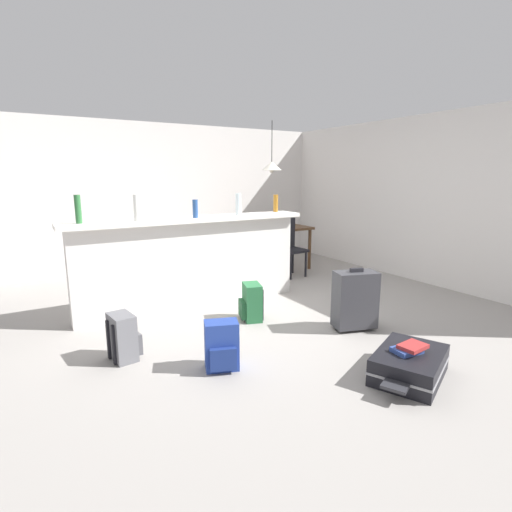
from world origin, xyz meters
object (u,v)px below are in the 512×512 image
(bottle_white, at_px, (137,208))
(suitcase_upright_charcoal, at_px, (355,299))
(bottle_blue, at_px, (195,209))
(backpack_blue, at_px, (222,347))
(bottle_amber, at_px, (276,203))
(suitcase_flat_black, at_px, (409,365))
(bottle_clear, at_px, (238,204))
(dining_chair_near_partition, at_px, (289,244))
(dining_table, at_px, (276,232))
(pendant_lamp, at_px, (272,166))
(book_stack, at_px, (409,348))
(backpack_green, at_px, (251,303))
(bottle_green, at_px, (78,209))
(backpack_grey, at_px, (123,338))

(bottle_white, distance_m, suitcase_upright_charcoal, 2.58)
(bottle_blue, distance_m, backpack_blue, 1.94)
(bottle_amber, height_order, suitcase_flat_black, bottle_amber)
(bottle_clear, height_order, backpack_blue, bottle_clear)
(bottle_blue, height_order, bottle_clear, bottle_clear)
(backpack_blue, bearing_deg, dining_chair_near_partition, 44.92)
(dining_table, distance_m, pendant_lamp, 1.13)
(suitcase_flat_black, height_order, book_stack, book_stack)
(bottle_white, distance_m, bottle_clear, 1.28)
(bottle_blue, relative_size, bottle_amber, 0.91)
(pendant_lamp, bearing_deg, dining_chair_near_partition, -89.52)
(bottle_white, xyz_separation_m, bottle_clear, (1.28, 0.01, -0.01))
(pendant_lamp, height_order, suitcase_upright_charcoal, pendant_lamp)
(bottle_blue, relative_size, pendant_lamp, 0.26)
(dining_table, height_order, backpack_green, dining_table)
(bottle_green, distance_m, bottle_clear, 1.87)
(suitcase_flat_black, bearing_deg, dining_table, 72.50)
(bottle_blue, relative_size, backpack_green, 0.52)
(dining_table, bearing_deg, dining_chair_near_partition, -99.29)
(bottle_white, distance_m, pendant_lamp, 2.91)
(pendant_lamp, height_order, backpack_grey, pendant_lamp)
(bottle_white, bearing_deg, backpack_grey, -113.36)
(suitcase_upright_charcoal, bearing_deg, bottle_clear, 109.76)
(dining_chair_near_partition, distance_m, backpack_grey, 3.50)
(backpack_grey, bearing_deg, suitcase_upright_charcoal, -13.20)
(pendant_lamp, bearing_deg, suitcase_upright_charcoal, -104.92)
(suitcase_flat_black, height_order, suitcase_upright_charcoal, suitcase_upright_charcoal)
(backpack_green, relative_size, book_stack, 1.55)
(backpack_blue, distance_m, book_stack, 1.53)
(dining_chair_near_partition, bearing_deg, backpack_green, -136.69)
(bottle_clear, height_order, suitcase_upright_charcoal, bottle_clear)
(suitcase_upright_charcoal, bearing_deg, book_stack, -110.63)
(bottle_blue, xyz_separation_m, bottle_clear, (0.61, 0.05, 0.03))
(bottle_white, relative_size, pendant_lamp, 0.34)
(pendant_lamp, xyz_separation_m, backpack_green, (-1.55, -1.98, -1.57))
(bottle_blue, relative_size, book_stack, 0.80)
(suitcase_flat_black, distance_m, backpack_blue, 1.54)
(bottle_white, distance_m, bottle_amber, 1.93)
(bottle_white, relative_size, backpack_blue, 0.69)
(suitcase_flat_black, bearing_deg, bottle_blue, 107.98)
(dining_chair_near_partition, relative_size, pendant_lamp, 1.10)
(backpack_green, bearing_deg, bottle_green, 153.60)
(bottle_blue, height_order, book_stack, bottle_blue)
(bottle_green, relative_size, bottle_white, 1.04)
(dining_chair_near_partition, relative_size, backpack_grey, 2.21)
(backpack_green, height_order, suitcase_upright_charcoal, suitcase_upright_charcoal)
(bottle_clear, relative_size, dining_table, 0.25)
(bottle_clear, distance_m, backpack_grey, 2.26)
(pendant_lamp, relative_size, backpack_blue, 2.01)
(dining_chair_near_partition, xyz_separation_m, book_stack, (-1.12, -3.25, -0.26))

